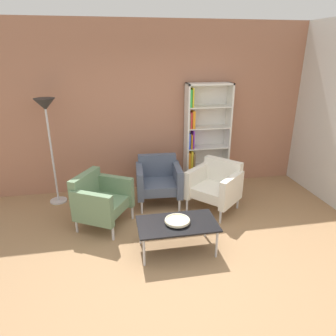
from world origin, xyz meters
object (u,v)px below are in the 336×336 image
Objects in this scene: armchair_near_window at (216,185)px; bookshelf_tall at (203,138)px; decorative_bowl at (177,221)px; coffee_table_low at (177,225)px; floor_lamp_torchiere at (47,117)px; armchair_corner_red at (158,180)px; armchair_by_bookshelf at (100,199)px.

bookshelf_tall is at bearing 135.16° from armchair_near_window.
bookshelf_tall is at bearing 65.22° from decorative_bowl.
floor_lamp_torchiere reaches higher than coffee_table_low.
armchair_corner_red is at bearing 91.12° from coffee_table_low.
coffee_table_low is at bearing -99.91° from armchair_by_bookshelf.
floor_lamp_torchiere is at bearing 135.08° from decorative_bowl.
armchair_corner_red is at bearing 91.12° from decorative_bowl.
armchair_near_window is (0.84, 0.99, 0.05)m from coffee_table_low.
bookshelf_tall is at bearing 34.51° from armchair_corner_red.
floor_lamp_torchiere is (-2.55, 0.72, 1.03)m from armchair_near_window.
decorative_bowl is 1.37m from armchair_corner_red.
bookshelf_tall is 1.06m from armchair_near_window.
armchair_near_window is at bearing 49.76° from decorative_bowl.
decorative_bowl is at bearing -85.38° from armchair_corner_red.
decorative_bowl is 1.29m from armchair_near_window.
coffee_table_low is at bearing -114.78° from bookshelf_tall.
armchair_near_window is 1.02× the size of armchair_by_bookshelf.
armchair_near_window is 0.55× the size of floor_lamp_torchiere.
bookshelf_tall is 2.44× the size of armchair_corner_red.
floor_lamp_torchiere is (-0.74, 0.89, 1.03)m from armchair_by_bookshelf.
armchair_by_bookshelf is at bearing -145.94° from armchair_corner_red.
armchair_near_window is (-0.05, -0.92, -0.53)m from bookshelf_tall.
armchair_near_window is at bearing 49.76° from coffee_table_low.
armchair_by_bookshelf is 1.56m from floor_lamp_torchiere.
armchair_corner_red and armchair_by_bookshelf have the same top height.
armchair_by_bookshelf is at bearing 139.91° from coffee_table_low.
decorative_bowl is at bearing -114.78° from bookshelf_tall.
coffee_table_low is 2.64m from floor_lamp_torchiere.
armchair_by_bookshelf is (-0.94, -0.55, 0.00)m from armchair_corner_red.
floor_lamp_torchiere reaches higher than decorative_bowl.
armchair_near_window reaches higher than coffee_table_low.
bookshelf_tall reaches higher than armchair_corner_red.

